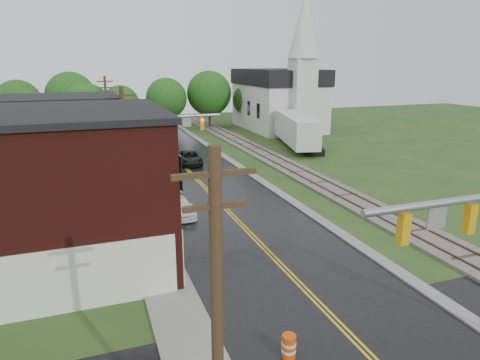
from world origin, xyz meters
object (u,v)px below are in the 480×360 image
traffic_signal_far (161,132)px  semi_trailer (296,129)px  tree_left_c (38,123)px  utility_pole_b (125,149)px  construction_barrel (289,346)px  church (282,93)px  pickup_white (180,207)px  tree_left_e (89,112)px  utility_pole_a (217,330)px  suv_dark (190,158)px  utility_pole_c (107,114)px  brick_building (24,194)px

traffic_signal_far → semi_trailer: bearing=33.8°
tree_left_c → semi_trailer: (29.33, -0.21, -2.09)m
utility_pole_b → semi_trailer: size_ratio=0.66×
construction_barrel → church: bearing=65.3°
traffic_signal_far → semi_trailer: size_ratio=0.54×
pickup_white → construction_barrel: bearing=-89.9°
tree_left_e → construction_barrel: bearing=-81.9°
traffic_signal_far → utility_pole_a: utility_pole_a is taller
utility_pole_a → suv_dark: (7.60, 35.45, -4.03)m
traffic_signal_far → suv_dark: 10.39m
utility_pole_c → pickup_white: (3.31, -23.60, -4.12)m
traffic_signal_far → utility_pole_b: (-3.33, -5.00, -0.25)m
suv_dark → semi_trailer: size_ratio=0.37×
utility_pole_b → suv_dark: bearing=60.5°
utility_pole_a → construction_barrel: bearing=45.7°
utility_pole_c → tree_left_e: utility_pole_c is taller
suv_dark → tree_left_c: bearing=168.0°
semi_trailer → construction_barrel: 40.19m
suv_dark → church: bearing=48.5°
traffic_signal_far → pickup_white: (-0.02, -6.60, -4.37)m
utility_pole_a → suv_dark: bearing=77.9°
utility_pole_a → suv_dark: utility_pole_a is taller
brick_building → church: (32.48, 38.74, 1.68)m
suv_dark → tree_left_e: bearing=137.6°
suv_dark → construction_barrel: bearing=-91.8°
utility_pole_c → semi_trailer: size_ratio=0.66×
tree_left_e → traffic_signal_far: bearing=-74.1°
brick_building → traffic_signal_far: brick_building is taller
suv_dark → semi_trailer: bearing=20.9°
church → semi_trailer: 15.15m
church → traffic_signal_far: size_ratio=2.72×
suv_dark → pickup_white: size_ratio=1.20×
tree_left_e → pickup_white: size_ratio=1.97×
church → semi_trailer: bearing=-107.8°
tree_left_c → suv_dark: (14.65, -4.45, -3.82)m
traffic_signal_far → utility_pole_c: (-3.33, 17.00, -0.25)m
suv_dark → traffic_signal_far: bearing=-111.9°
tree_left_e → utility_pole_a: bearing=-87.4°
brick_building → pickup_white: size_ratio=3.45×
utility_pole_a → tree_left_c: size_ratio=1.18×
construction_barrel → traffic_signal_far: bearing=91.4°
utility_pole_a → tree_left_e: bearing=92.6°
utility_pole_b → tree_left_e: utility_pole_b is taller
church → construction_barrel: bearing=-114.7°
church → tree_left_c: 36.59m
brick_building → tree_left_e: 31.12m
tree_left_e → construction_barrel: 42.54m
traffic_signal_far → tree_left_c: 16.56m
utility_pole_a → semi_trailer: (22.28, 39.68, -2.29)m
utility_pole_c → tree_left_c: 8.16m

